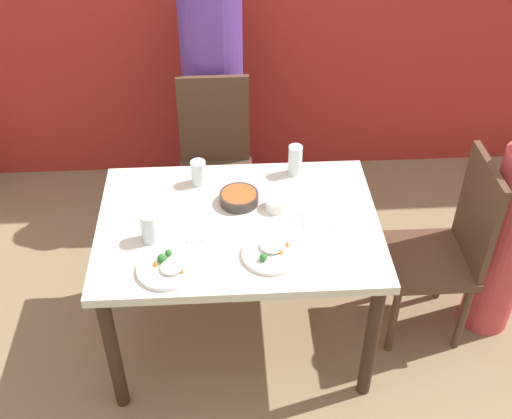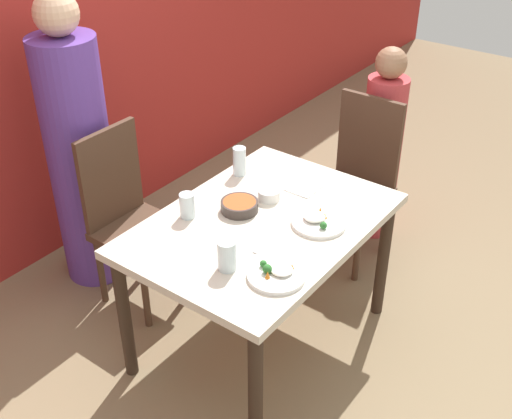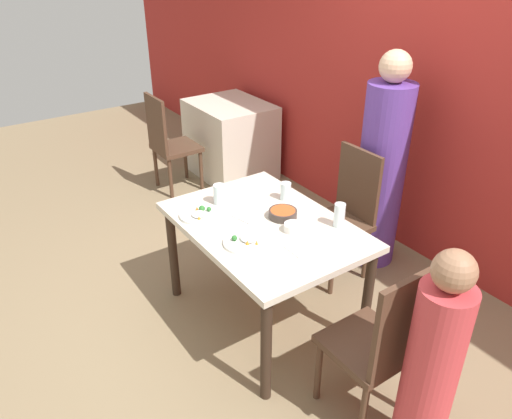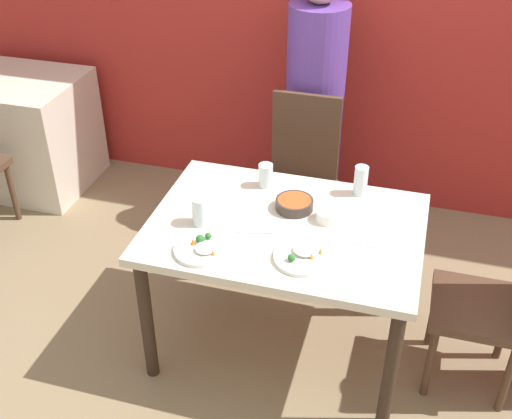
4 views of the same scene
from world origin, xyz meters
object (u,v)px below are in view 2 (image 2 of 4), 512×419
glass_water_tall (227,255)px  person_child (381,150)px  person_adult (80,157)px  chair_child_spot (357,177)px  bowl_curry (239,206)px  plate_rice_adult (277,274)px  chair_adult_spot (129,215)px

glass_water_tall → person_child: bearing=4.1°
person_adult → person_child: 1.72m
person_child → chair_child_spot: bearing=-180.0°
chair_child_spot → glass_water_tall: chair_child_spot is taller
chair_child_spot → person_adult: 1.52m
person_adult → glass_water_tall: person_adult is taller
bowl_curry → plate_rice_adult: 0.51m
chair_child_spot → chair_adult_spot: bearing=-125.6°
chair_adult_spot → person_child: size_ratio=0.81×
person_adult → bowl_curry: person_adult is taller
chair_adult_spot → person_adult: (-0.00, 0.33, 0.23)m
person_adult → plate_rice_adult: person_adult is taller
person_child → plate_rice_adult: person_child is taller
chair_adult_spot → person_adult: size_ratio=0.60×
person_adult → person_child: person_adult is taller
chair_child_spot → person_child: size_ratio=0.81×
plate_rice_adult → chair_child_spot: bearing=13.8°
plate_rice_adult → chair_adult_spot: bearing=79.8°
bowl_curry → plate_rice_adult: (-0.30, -0.42, -0.01)m
plate_rice_adult → glass_water_tall: (-0.07, 0.19, 0.05)m
chair_adult_spot → glass_water_tall: bearing=-106.9°
glass_water_tall → plate_rice_adult: bearing=-68.7°
person_child → plate_rice_adult: (-1.52, -0.30, 0.18)m
glass_water_tall → person_adult: bearing=77.6°
chair_child_spot → bowl_curry: bearing=-96.7°
person_child → bowl_curry: 1.24m
plate_rice_adult → bowl_curry: bearing=54.4°
chair_adult_spot → chair_child_spot: 1.29m
chair_child_spot → plate_rice_adult: (-1.24, -0.30, 0.23)m
glass_water_tall → chair_child_spot: bearing=5.0°
person_adult → glass_water_tall: bearing=-102.4°
chair_child_spot → plate_rice_adult: size_ratio=4.07×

